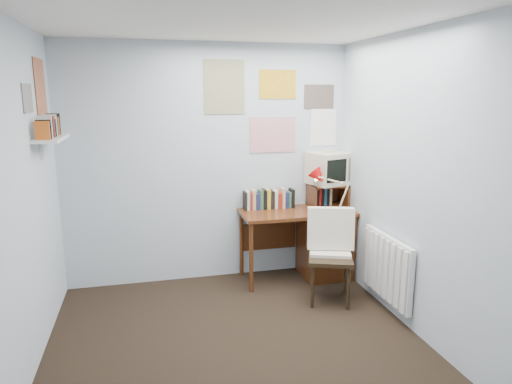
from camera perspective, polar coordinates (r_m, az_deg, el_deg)
ground at (r=3.65m, az=-1.35°, el=-20.74°), size 3.50×3.50×0.00m
back_wall at (r=4.84m, az=-5.95°, el=3.41°), size 3.00×0.02×2.50m
left_wall at (r=3.19m, az=-28.79°, el=-2.65°), size 0.02×3.50×2.50m
right_wall at (r=3.76m, az=21.45°, el=0.08°), size 0.02×3.50×2.50m
ceiling at (r=3.11m, az=-1.60°, el=21.74°), size 3.00×3.50×0.02m
desk at (r=5.08m, az=7.97°, el=-6.02°), size 1.20×0.55×0.76m
desk_chair at (r=4.46m, az=9.28°, el=-8.23°), size 0.57×0.56×0.88m
desk_lamp at (r=4.85m, az=11.24°, el=-0.18°), size 0.33×0.30×0.41m
tv_riser at (r=5.10m, az=8.91°, el=-0.40°), size 0.40×0.30×0.25m
crt_tv at (r=5.06m, az=9.10°, el=3.13°), size 0.49×0.47×0.38m
book_row at (r=4.96m, az=1.86°, el=-0.78°), size 0.60×0.14×0.22m
radiator at (r=4.41m, az=16.04°, el=-9.06°), size 0.09×0.80×0.60m
wall_shelf at (r=4.17m, az=-24.23°, el=6.12°), size 0.20×0.62×0.24m
posters_back at (r=4.93m, az=2.13°, el=10.63°), size 1.20×0.01×0.90m
posters_left at (r=4.18m, az=-25.99°, el=11.21°), size 0.01×0.70×0.60m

